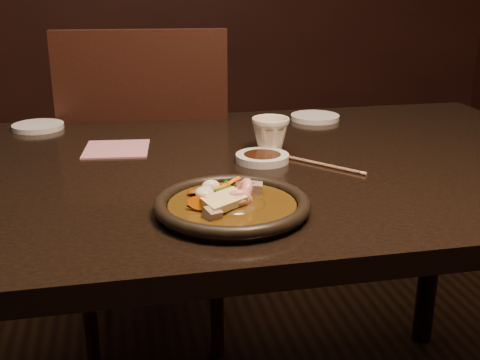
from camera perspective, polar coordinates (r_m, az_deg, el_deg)
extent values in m
cube|color=black|center=(1.21, -2.26, 0.63)|extent=(1.60, 0.90, 0.04)
cylinder|color=black|center=(1.91, 17.80, -5.23)|extent=(0.06, 0.06, 0.71)
cube|color=black|center=(1.87, -8.41, -1.08)|extent=(0.51, 0.51, 0.04)
cylinder|color=black|center=(2.14, -2.89, -5.41)|extent=(0.04, 0.04, 0.45)
cylinder|color=black|center=(1.81, -2.22, -10.31)|extent=(0.04, 0.04, 0.45)
cylinder|color=black|center=(2.16, -12.90, -5.70)|extent=(0.04, 0.04, 0.45)
cylinder|color=black|center=(1.83, -14.21, -10.60)|extent=(0.04, 0.04, 0.45)
cube|color=black|center=(1.60, -9.13, 5.24)|extent=(0.44, 0.08, 0.48)
cylinder|color=black|center=(0.96, -0.75, -2.87)|extent=(0.23, 0.23, 0.01)
torus|color=black|center=(0.95, -0.75, -2.28)|extent=(0.25, 0.25, 0.02)
cylinder|color=#39250A|center=(0.95, -0.75, -2.48)|extent=(0.20, 0.20, 0.01)
ellipsoid|color=#39250A|center=(0.95, -0.75, -2.48)|extent=(0.11, 0.11, 0.03)
torus|color=#E19B8E|center=(0.94, -0.23, -2.33)|extent=(0.05, 0.04, 0.05)
torus|color=#E19B8E|center=(0.94, -0.61, -2.34)|extent=(0.06, 0.07, 0.04)
torus|color=#E19B8E|center=(0.96, 0.13, -1.44)|extent=(0.04, 0.05, 0.05)
cube|color=gray|center=(0.90, -2.65, -3.32)|extent=(0.03, 0.03, 0.03)
cube|color=gray|center=(0.99, 0.47, -0.72)|extent=(0.03, 0.03, 0.03)
cube|color=gray|center=(0.94, -1.59, -2.09)|extent=(0.03, 0.03, 0.03)
cube|color=gray|center=(0.95, -1.04, -2.11)|extent=(0.03, 0.03, 0.02)
cube|color=gray|center=(0.95, -0.48, -2.16)|extent=(0.04, 0.03, 0.03)
cube|color=gray|center=(0.99, 1.45, -0.83)|extent=(0.03, 0.03, 0.02)
cylinder|color=orange|center=(1.01, -0.67, -0.21)|extent=(0.05, 0.05, 0.03)
cylinder|color=orange|center=(0.94, -3.88, -2.40)|extent=(0.05, 0.05, 0.03)
cylinder|color=orange|center=(0.99, -3.86, -1.13)|extent=(0.04, 0.04, 0.02)
cylinder|color=orange|center=(0.92, -3.79, -2.18)|extent=(0.04, 0.03, 0.04)
cylinder|color=orange|center=(0.99, -2.00, -0.83)|extent=(0.05, 0.05, 0.03)
cube|color=#206713|center=(0.96, -1.06, -2.03)|extent=(0.03, 0.03, 0.02)
cube|color=#206713|center=(0.95, -1.73, -1.94)|extent=(0.02, 0.04, 0.01)
cube|color=#206713|center=(0.95, -0.97, -1.63)|extent=(0.03, 0.03, 0.02)
cube|color=#206713|center=(0.95, 0.95, -2.05)|extent=(0.03, 0.04, 0.01)
cube|color=#206713|center=(1.00, -0.75, -0.79)|extent=(0.02, 0.04, 0.02)
cube|color=#206713|center=(0.98, -1.75, -0.87)|extent=(0.04, 0.03, 0.01)
cube|color=#206713|center=(0.97, -0.08, -1.33)|extent=(0.04, 0.02, 0.02)
ellipsoid|color=beige|center=(0.95, -0.54, -1.51)|extent=(0.04, 0.03, 0.02)
ellipsoid|color=beige|center=(0.97, -0.97, -1.74)|extent=(0.04, 0.02, 0.01)
ellipsoid|color=beige|center=(0.91, -1.69, -2.66)|extent=(0.03, 0.02, 0.02)
ellipsoid|color=beige|center=(0.99, -2.79, -0.60)|extent=(0.03, 0.02, 0.02)
ellipsoid|color=beige|center=(0.97, -3.39, -1.20)|extent=(0.03, 0.04, 0.02)
cube|color=#E2D287|center=(0.92, -1.53, -1.97)|extent=(0.07, 0.06, 0.02)
cylinder|color=beige|center=(1.22, 2.13, 2.12)|extent=(0.11, 0.11, 0.02)
cylinder|color=beige|center=(1.56, -18.60, 4.84)|extent=(0.12, 0.12, 0.01)
cylinder|color=beige|center=(1.58, 7.12, 5.92)|extent=(0.13, 0.13, 0.01)
imported|color=beige|center=(1.27, 2.90, 4.41)|extent=(0.08, 0.08, 0.08)
cylinder|color=tan|center=(1.21, 7.27, 1.60)|extent=(0.15, 0.17, 0.01)
cylinder|color=tan|center=(1.21, 6.81, 1.70)|extent=(0.15, 0.17, 0.01)
cube|color=#AD6A78|center=(1.33, -11.62, 2.90)|extent=(0.15, 0.15, 0.00)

